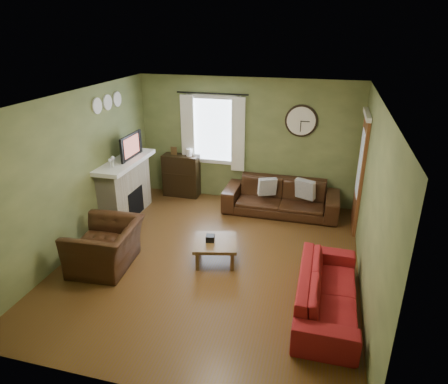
% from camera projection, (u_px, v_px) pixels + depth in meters
% --- Properties ---
extents(floor, '(4.60, 5.20, 0.00)m').
position_uv_depth(floor, '(212.00, 260.00, 6.52)').
color(floor, '#503317').
rests_on(floor, ground).
extents(ceiling, '(4.60, 5.20, 0.00)m').
position_uv_depth(ceiling, '(210.00, 99.00, 5.51)').
color(ceiling, white).
rests_on(ceiling, ground).
extents(wall_left, '(0.00, 5.20, 2.60)m').
position_uv_depth(wall_left, '(77.00, 173.00, 6.56)').
color(wall_left, olive).
rests_on(wall_left, ground).
extents(wall_right, '(0.00, 5.20, 2.60)m').
position_uv_depth(wall_right, '(371.00, 202.00, 5.47)').
color(wall_right, olive).
rests_on(wall_right, ground).
extents(wall_back, '(4.60, 0.00, 2.60)m').
position_uv_depth(wall_back, '(246.00, 141.00, 8.33)').
color(wall_back, olive).
rests_on(wall_back, ground).
extents(wall_front, '(4.60, 0.00, 2.60)m').
position_uv_depth(wall_front, '(131.00, 287.00, 3.70)').
color(wall_front, olive).
rests_on(wall_front, ground).
extents(fireplace, '(0.40, 1.40, 1.10)m').
position_uv_depth(fireplace, '(126.00, 190.00, 7.82)').
color(fireplace, tan).
rests_on(fireplace, floor).
extents(firebox, '(0.04, 0.60, 0.55)m').
position_uv_depth(firebox, '(135.00, 203.00, 7.88)').
color(firebox, black).
rests_on(firebox, fireplace).
extents(mantel, '(0.58, 1.60, 0.08)m').
position_uv_depth(mantel, '(124.00, 162.00, 7.59)').
color(mantel, white).
rests_on(mantel, fireplace).
extents(tv, '(0.08, 0.60, 0.35)m').
position_uv_depth(tv, '(128.00, 149.00, 7.64)').
color(tv, black).
rests_on(tv, mantel).
extents(tv_screen, '(0.02, 0.62, 0.36)m').
position_uv_depth(tv_screen, '(131.00, 146.00, 7.59)').
color(tv_screen, '#994C3F').
rests_on(tv_screen, mantel).
extents(medallion_left, '(0.28, 0.28, 0.03)m').
position_uv_depth(medallion_left, '(97.00, 106.00, 6.90)').
color(medallion_left, white).
rests_on(medallion_left, wall_left).
extents(medallion_mid, '(0.28, 0.28, 0.03)m').
position_uv_depth(medallion_mid, '(108.00, 102.00, 7.21)').
color(medallion_mid, white).
rests_on(medallion_mid, wall_left).
extents(medallion_right, '(0.28, 0.28, 0.03)m').
position_uv_depth(medallion_right, '(117.00, 99.00, 7.52)').
color(medallion_right, white).
rests_on(medallion_right, wall_left).
extents(window_pane, '(1.00, 0.02, 1.30)m').
position_uv_depth(window_pane, '(214.00, 130.00, 8.40)').
color(window_pane, silver).
rests_on(window_pane, wall_back).
extents(curtain_rod, '(0.03, 0.03, 1.50)m').
position_uv_depth(curtain_rod, '(212.00, 93.00, 8.01)').
color(curtain_rod, black).
rests_on(curtain_rod, wall_back).
extents(curtain_left, '(0.28, 0.04, 1.55)m').
position_uv_depth(curtain_left, '(188.00, 132.00, 8.46)').
color(curtain_left, white).
rests_on(curtain_left, wall_back).
extents(curtain_right, '(0.28, 0.04, 1.55)m').
position_uv_depth(curtain_right, '(238.00, 135.00, 8.20)').
color(curtain_right, white).
rests_on(curtain_right, wall_back).
extents(wall_clock, '(0.64, 0.06, 0.64)m').
position_uv_depth(wall_clock, '(301.00, 121.00, 7.83)').
color(wall_clock, white).
rests_on(wall_clock, wall_back).
extents(door, '(0.05, 0.90, 2.10)m').
position_uv_depth(door, '(360.00, 174.00, 7.22)').
color(door, brown).
rests_on(door, floor).
extents(bookshelf, '(0.79, 0.34, 0.94)m').
position_uv_depth(bookshelf, '(181.00, 175.00, 8.82)').
color(bookshelf, black).
rests_on(bookshelf, floor).
extents(book, '(0.18, 0.24, 0.02)m').
position_uv_depth(book, '(185.00, 152.00, 8.75)').
color(book, '#52391B').
rests_on(book, bookshelf).
extents(sofa_brown, '(2.29, 0.89, 0.67)m').
position_uv_depth(sofa_brown, '(281.00, 197.00, 8.05)').
color(sofa_brown, black).
rests_on(sofa_brown, floor).
extents(pillow_left, '(0.41, 0.27, 0.39)m').
position_uv_depth(pillow_left, '(305.00, 189.00, 7.87)').
color(pillow_left, '#A1A2AA').
rests_on(pillow_left, sofa_brown).
extents(pillow_right, '(0.37, 0.25, 0.36)m').
position_uv_depth(pillow_right, '(267.00, 187.00, 7.99)').
color(pillow_right, '#A1A2AA').
rests_on(pillow_right, sofa_brown).
extents(sofa_red, '(0.77, 1.96, 0.57)m').
position_uv_depth(sofa_red, '(327.00, 291.00, 5.28)').
color(sofa_red, maroon).
rests_on(sofa_red, floor).
extents(armchair, '(1.04, 1.17, 0.71)m').
position_uv_depth(armchair, '(106.00, 246.00, 6.23)').
color(armchair, black).
rests_on(armchair, floor).
extents(coffee_table, '(0.82, 0.82, 0.36)m').
position_uv_depth(coffee_table, '(215.00, 251.00, 6.43)').
color(coffee_table, '#52391B').
rests_on(coffee_table, floor).
extents(tissue_box, '(0.15, 0.15, 0.10)m').
position_uv_depth(tissue_box, '(210.00, 239.00, 6.34)').
color(tissue_box, black).
rests_on(tissue_box, coffee_table).
extents(wine_glass_a, '(0.06, 0.06, 0.18)m').
position_uv_depth(wine_glass_a, '(110.00, 164.00, 7.07)').
color(wine_glass_a, white).
rests_on(wine_glass_a, mantel).
extents(wine_glass_b, '(0.07, 0.07, 0.20)m').
position_uv_depth(wine_glass_b, '(113.00, 162.00, 7.16)').
color(wine_glass_b, white).
rests_on(wine_glass_b, mantel).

